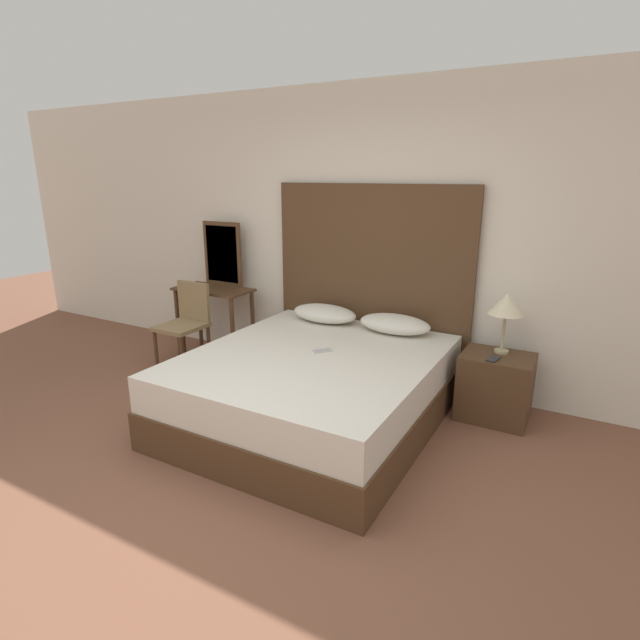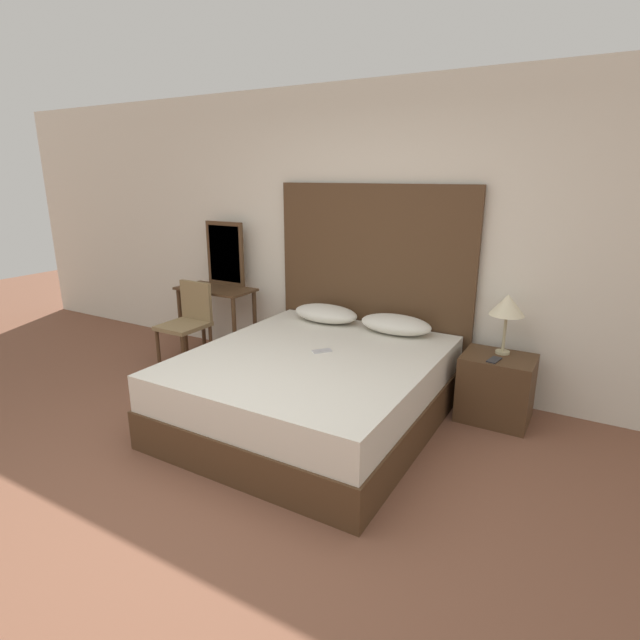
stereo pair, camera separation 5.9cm
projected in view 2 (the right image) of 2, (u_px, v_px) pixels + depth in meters
ground_plane at (210, 508)px, 2.97m from camera, size 16.00×16.00×0.00m
wall_back at (380, 238)px, 4.58m from camera, size 10.00×0.06×2.70m
bed at (313, 388)px, 3.95m from camera, size 1.83×2.08×0.57m
headboard at (372, 285)px, 4.66m from camera, size 1.92×0.05×1.83m
pillow_left at (326, 313)px, 4.70m from camera, size 0.64×0.35×0.16m
pillow_right at (396, 324)px, 4.36m from camera, size 0.64×0.35×0.16m
phone_on_bed at (322, 351)px, 3.93m from camera, size 0.15×0.16×0.01m
nightstand at (496, 388)px, 3.98m from camera, size 0.54×0.44×0.54m
table_lamp at (507, 306)px, 3.87m from camera, size 0.27×0.27×0.48m
phone_on_nightstand at (494, 360)px, 3.82m from camera, size 0.09×0.16×0.01m
vanity_desk at (216, 303)px, 5.31m from camera, size 0.83×0.42×0.76m
vanity_mirror at (225, 254)px, 5.32m from camera, size 0.48×0.03×0.68m
chair at (189, 319)px, 5.00m from camera, size 0.41×0.44×0.88m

